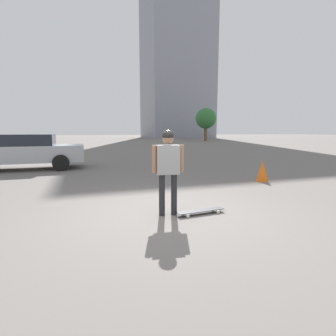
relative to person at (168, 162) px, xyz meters
name	(u,v)px	position (x,y,z in m)	size (l,w,h in m)	color
ground_plane	(168,215)	(0.00, 0.00, -1.03)	(220.00, 220.00, 0.00)	slate
person	(168,162)	(0.00, 0.00, 0.00)	(0.26, 0.60, 1.63)	#262628
skateboard	(201,211)	(0.14, 0.63, -0.97)	(0.30, 0.99, 0.07)	#232328
car_parked_near	(25,151)	(-7.69, -3.81, -0.25)	(2.03, 4.80, 1.47)	#ADB2B7
building_block_distant	(176,51)	(-57.29, 21.14, 19.58)	(14.24, 14.90, 41.22)	gray
tree_distant	(206,119)	(-34.92, 18.15, 2.63)	(3.36, 3.36, 5.38)	brown
traffic_cone	(262,171)	(-2.31, 3.97, -0.70)	(0.38, 0.38, 0.66)	orange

